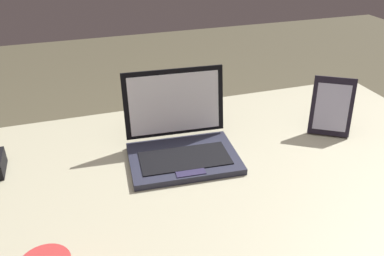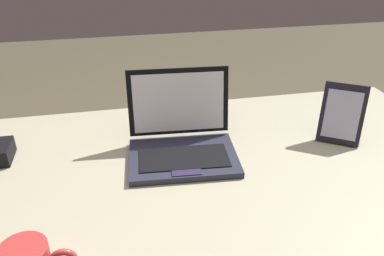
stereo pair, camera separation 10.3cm
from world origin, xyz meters
name	(u,v)px [view 1 (the left image)]	position (x,y,z in m)	size (l,w,h in m)	color
desk	(217,199)	(0.00, 0.00, 0.64)	(1.48, 0.81, 0.75)	#A09C80
laptop_front	(181,141)	(-0.08, 0.08, 0.80)	(0.31, 0.26, 0.22)	#242535
photo_frame	(332,107)	(0.39, 0.06, 0.84)	(0.13, 0.12, 0.18)	black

